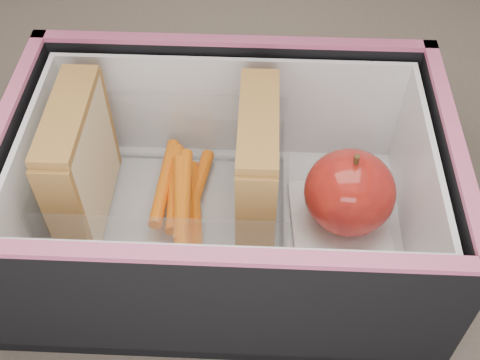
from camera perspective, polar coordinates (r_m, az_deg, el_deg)
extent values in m
cube|color=brown|center=(0.56, 6.79, -2.59)|extent=(1.20, 0.80, 0.03)
cube|color=#CFBD85|center=(0.49, -15.78, 1.32)|extent=(0.01, 0.10, 0.11)
cube|color=#CC5C74|center=(0.49, -14.72, 0.96)|extent=(0.01, 0.10, 0.10)
cube|color=#CFBD85|center=(0.49, -13.84, 1.27)|extent=(0.01, 0.10, 0.11)
cube|color=olive|center=(0.45, -16.20, 6.09)|extent=(0.03, 0.10, 0.01)
cube|color=#CFBD85|center=(0.47, 0.56, 0.85)|extent=(0.01, 0.10, 0.11)
cube|color=#CC5C74|center=(0.47, 1.61, 0.47)|extent=(0.01, 0.10, 0.10)
cube|color=#CFBD85|center=(0.47, 2.69, 0.78)|extent=(0.01, 0.10, 0.11)
cube|color=olive|center=(0.43, 1.79, 5.84)|extent=(0.03, 0.10, 0.01)
cylinder|color=orange|center=(0.51, -4.40, -2.36)|extent=(0.02, 0.09, 0.01)
cylinder|color=orange|center=(0.51, -7.16, -0.19)|extent=(0.02, 0.09, 0.01)
cylinder|color=orange|center=(0.48, -5.62, -2.04)|extent=(0.02, 0.09, 0.01)
cylinder|color=orange|center=(0.49, -4.89, -4.62)|extent=(0.02, 0.09, 0.01)
cylinder|color=orange|center=(0.51, -6.16, -0.72)|extent=(0.02, 0.09, 0.01)
cylinder|color=orange|center=(0.49, -5.37, -1.33)|extent=(0.02, 0.09, 0.01)
cylinder|color=orange|center=(0.52, -4.18, -1.12)|extent=(0.03, 0.09, 0.01)
cube|color=white|center=(0.51, 9.36, -3.85)|extent=(0.08, 0.09, 0.01)
ellipsoid|color=maroon|center=(0.48, 10.35, -1.16)|extent=(0.09, 0.09, 0.07)
cylinder|color=#49351A|center=(0.45, 10.99, 1.86)|extent=(0.01, 0.01, 0.01)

